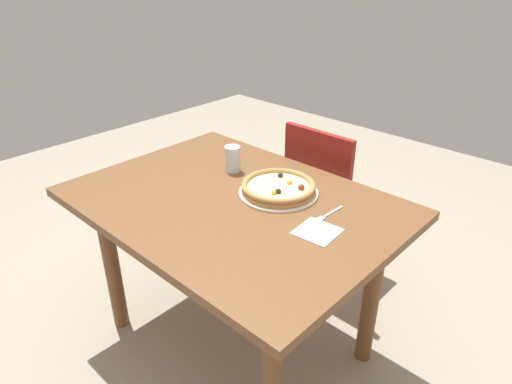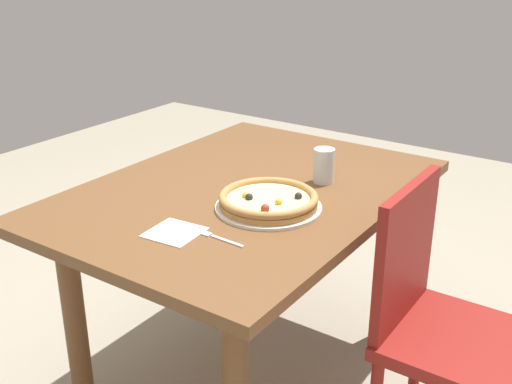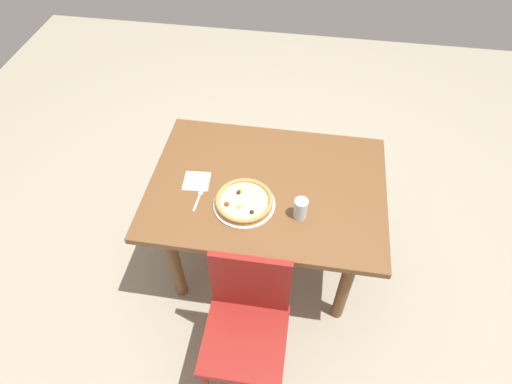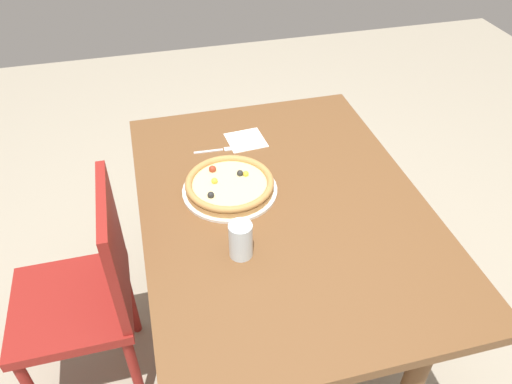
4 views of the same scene
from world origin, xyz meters
The scene contains 8 objects.
ground_plane centered at (0.00, 0.00, 0.00)m, with size 6.00×6.00×0.00m, color #9E937F.
dining_table centered at (0.00, 0.00, 0.64)m, with size 1.28×0.93×0.75m.
chair_near centered at (0.00, -0.68, 0.49)m, with size 0.40×0.40×0.88m.
plate centered at (-0.10, -0.16, 0.75)m, with size 0.32×0.32×0.01m, color silver.
pizza centered at (-0.10, -0.16, 0.78)m, with size 0.30×0.30×0.04m.
fork centered at (-0.34, -0.15, 0.75)m, with size 0.02×0.17×0.00m.
drinking_glass centered at (0.19, -0.19, 0.81)m, with size 0.07×0.07×0.12m, color silver.
napkin centered at (-0.38, -0.03, 0.75)m, with size 0.14×0.14×0.00m, color white.
Camera 3 is at (0.18, -1.54, 2.47)m, focal length 30.01 mm.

